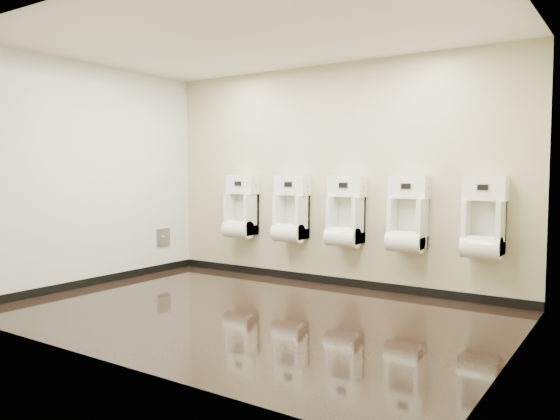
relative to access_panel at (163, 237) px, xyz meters
The scene contains 15 objects.
ground 2.80m from the access_panel, 25.81° to the right, with size 5.00×3.50×0.00m, color black.
ceiling 3.59m from the access_panel, 25.81° to the right, with size 5.00×3.50×0.00m, color silver.
back_wall 2.70m from the access_panel, 12.50° to the left, with size 5.00×0.02×2.80m, color #BFB88F.
front_wall 3.96m from the access_panel, 49.93° to the right, with size 5.00×0.02×2.80m, color #BFB88F.
left_wall 1.50m from the access_panel, 90.87° to the right, with size 0.02×3.50×2.80m, color #BFB88F.
right_wall 5.20m from the access_panel, 13.54° to the right, with size 0.02×3.50×2.80m, color #BFB88F.
tile_overlay_left 1.50m from the access_panel, 90.63° to the right, with size 0.01×3.50×2.80m, color white.
skirting_back 2.58m from the access_panel, 12.23° to the left, with size 5.00×0.02×0.10m, color black.
skirting_left 1.28m from the access_panel, 90.30° to the right, with size 0.02×3.50×0.10m, color black.
access_panel is the anchor object (origin of this frame).
urinal_0 1.26m from the access_panel, 19.46° to the left, with size 0.46×0.34×0.86m.
urinal_1 2.03m from the access_panel, 11.52° to the left, with size 0.46×0.34×0.86m.
urinal_2 2.81m from the access_panel, ahead, with size 0.46×0.34×0.86m.
urinal_3 3.59m from the access_panel, ahead, with size 0.46×0.34×0.86m.
urinal_4 4.42m from the access_panel, ahead, with size 0.46×0.34×0.86m.
Camera 1 is at (3.32, -4.39, 1.44)m, focal length 35.00 mm.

